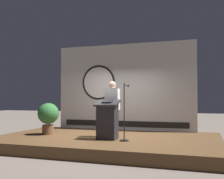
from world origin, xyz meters
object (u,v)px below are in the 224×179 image
object	(u,v)px
podium	(107,120)
potted_plant	(48,115)
microphone_stand	(125,120)
speaker_person	(112,108)

from	to	relation	value
podium	potted_plant	size ratio (longest dim) A/B	1.12
microphone_stand	podium	bearing A→B (deg)	170.22
speaker_person	microphone_stand	size ratio (longest dim) A/B	1.07
podium	speaker_person	world-z (taller)	speaker_person
podium	potted_plant	xyz separation A→B (m)	(-2.08, 0.36, 0.07)
microphone_stand	potted_plant	xyz separation A→B (m)	(-2.60, 0.45, 0.04)
podium	speaker_person	xyz separation A→B (m)	(-0.02, 0.48, 0.30)
podium	potted_plant	bearing A→B (deg)	170.29
microphone_stand	potted_plant	bearing A→B (deg)	170.28
podium	microphone_stand	xyz separation A→B (m)	(0.52, -0.09, 0.02)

